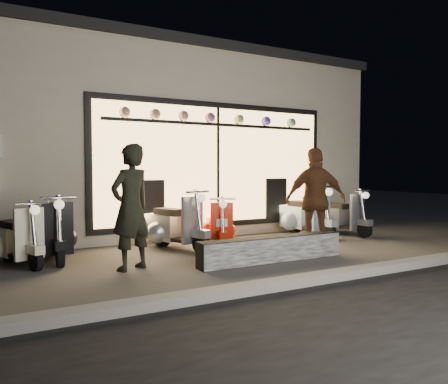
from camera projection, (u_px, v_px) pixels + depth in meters
The scene contains 12 objects.
ground at pixel (229, 257), 7.27m from camera, with size 40.00×40.00×0.00m, color #383533.
kerb at pixel (307, 280), 5.51m from camera, with size 40.00×0.25×0.12m, color slate.
shop_building at pixel (137, 145), 11.53m from camera, with size 10.20×6.23×4.20m.
graffiti_barrier at pixel (272, 249), 6.88m from camera, with size 2.52×0.28×0.40m, color black.
scooter_silver at pixel (171, 226), 8.03m from camera, with size 0.80×1.45×1.04m.
scooter_red at pixel (218, 226), 8.33m from camera, with size 0.70×1.27×0.92m.
scooter_black at pixel (54, 234), 7.13m from camera, with size 0.45×1.40×1.01m.
scooter_cream at pixel (15, 240), 6.69m from camera, with size 0.72×1.32×0.95m.
scooter_blue at pixel (302, 216), 9.65m from camera, with size 0.53×1.50×1.07m.
scooter_grey at pixel (337, 216), 9.87m from camera, with size 0.59×1.37×0.98m.
man at pixel (131, 207), 6.30m from camera, with size 0.67×0.44×1.83m, color black.
woman at pixel (316, 200), 7.68m from camera, with size 1.08×0.45×1.84m, color #532F1A.
Camera 1 is at (-3.53, -6.28, 1.46)m, focal length 35.00 mm.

